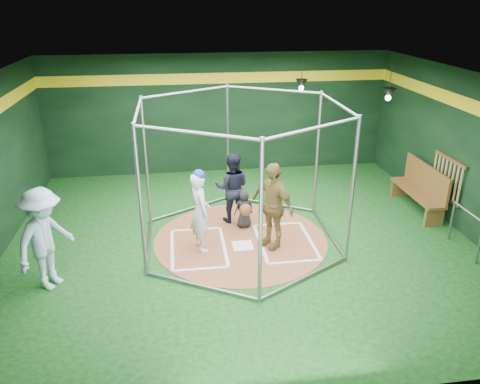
{
  "coord_description": "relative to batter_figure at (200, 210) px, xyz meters",
  "views": [
    {
      "loc": [
        -1.29,
        -9.01,
        4.97
      ],
      "look_at": [
        0.0,
        0.1,
        1.1
      ],
      "focal_mm": 35.0,
      "sensor_mm": 36.0,
      "label": 1
    }
  ],
  "objects": [
    {
      "name": "pendant_lamp_far",
      "position": [
        4.88,
        2.28,
        1.84
      ],
      "size": [
        0.34,
        0.34,
        0.9
      ],
      "color": "black",
      "rests_on": "room_shell"
    },
    {
      "name": "pendant_lamp_near",
      "position": [
        3.08,
        3.88,
        1.84
      ],
      "size": [
        0.34,
        0.34,
        0.9
      ],
      "color": "black",
      "rests_on": "room_shell"
    },
    {
      "name": "steel_railing",
      "position": [
        5.43,
        -0.85,
        -0.29
      ],
      "size": [
        0.05,
        1.06,
        0.92
      ],
      "color": "gray",
      "rests_on": "ground"
    },
    {
      "name": "dugout_bench",
      "position": [
        5.52,
        1.22,
        -0.3
      ],
      "size": [
        0.47,
        2.01,
        1.17
      ],
      "color": "brown",
      "rests_on": "ground"
    },
    {
      "name": "batting_cage",
      "position": [
        0.88,
        0.28,
        0.6
      ],
      "size": [
        4.05,
        4.67,
        3.0
      ],
      "color": "gray",
      "rests_on": "ground"
    },
    {
      "name": "bat_rack",
      "position": [
        5.81,
        0.68,
        0.15
      ],
      "size": [
        0.07,
        1.25,
        0.98
      ],
      "color": "brown",
      "rests_on": "room_shell"
    },
    {
      "name": "clay_disc",
      "position": [
        0.88,
        0.28,
        -0.89
      ],
      "size": [
        3.8,
        3.8,
        0.01
      ],
      "primitive_type": "cylinder",
      "color": "#945735",
      "rests_on": "ground"
    },
    {
      "name": "batter_figure",
      "position": [
        0.0,
        0.0,
        0.0
      ],
      "size": [
        0.55,
        0.7,
        1.78
      ],
      "color": "silver",
      "rests_on": "clay_disc"
    },
    {
      "name": "batter_box_left",
      "position": [
        -0.07,
        0.03,
        -0.88
      ],
      "size": [
        1.17,
        1.77,
        0.01
      ],
      "color": "white",
      "rests_on": "clay_disc"
    },
    {
      "name": "batter_box_right",
      "position": [
        1.83,
        0.03,
        -0.88
      ],
      "size": [
        1.17,
        1.77,
        0.01
      ],
      "color": "white",
      "rests_on": "clay_disc"
    },
    {
      "name": "catcher_figure",
      "position": [
        1.05,
        0.84,
        -0.42
      ],
      "size": [
        0.49,
        0.57,
        0.92
      ],
      "color": "black",
      "rests_on": "clay_disc"
    },
    {
      "name": "home_plate",
      "position": [
        0.88,
        -0.02,
        -0.88
      ],
      "size": [
        0.43,
        0.43,
        0.01
      ],
      "primitive_type": "cube",
      "color": "white",
      "rests_on": "clay_disc"
    },
    {
      "name": "visitor_leopard",
      "position": [
        1.49,
        -0.07,
        0.05
      ],
      "size": [
        1.01,
        1.16,
        1.87
      ],
      "primitive_type": "imported",
      "rotation": [
        0.0,
        0.0,
        -0.95
      ],
      "color": "#A28845",
      "rests_on": "clay_disc"
    },
    {
      "name": "bystander_blue",
      "position": [
        -2.82,
        -0.97,
        0.07
      ],
      "size": [
        1.26,
        1.44,
        1.94
      ],
      "primitive_type": "imported",
      "rotation": [
        0.0,
        0.0,
        1.04
      ],
      "color": "#AECBE6",
      "rests_on": "ground"
    },
    {
      "name": "room_shell",
      "position": [
        0.88,
        0.29,
        0.86
      ],
      "size": [
        10.1,
        9.1,
        3.53
      ],
      "color": "#0D3A0F",
      "rests_on": "ground"
    },
    {
      "name": "umpire",
      "position": [
        0.83,
        1.24,
        -0.05
      ],
      "size": [
        0.91,
        0.77,
        1.68
      ],
      "primitive_type": "imported",
      "rotation": [
        0.0,
        0.0,
        2.97
      ],
      "color": "black",
      "rests_on": "clay_disc"
    }
  ]
}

